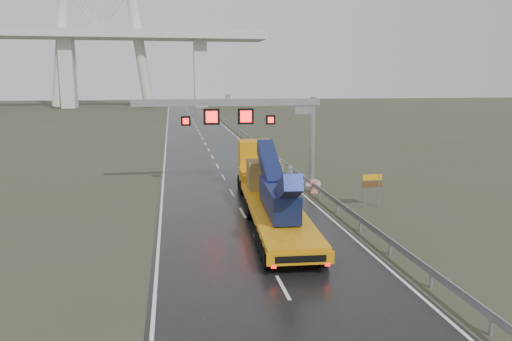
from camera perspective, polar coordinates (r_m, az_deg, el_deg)
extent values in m
plane|color=#353827|center=(23.19, 2.00, -11.32)|extent=(400.00, 400.00, 0.00)
cube|color=black|center=(61.86, -5.44, 2.36)|extent=(11.00, 200.00, 0.02)
cube|color=silver|center=(41.56, 6.36, -1.39)|extent=(1.20, 1.20, 0.30)
cylinder|color=gray|center=(41.00, 6.45, 3.34)|extent=(0.48, 0.48, 7.20)
cube|color=gray|center=(39.39, -3.24, 7.78)|extent=(14.80, 0.55, 0.55)
cube|color=gray|center=(40.55, 5.44, 7.11)|extent=(1.40, 0.35, 0.90)
cube|color=gray|center=(39.37, -3.24, 8.43)|extent=(0.35, 0.35, 0.35)
cube|color=black|center=(39.28, -5.11, 6.14)|extent=(1.25, 0.25, 1.25)
cube|color=#FF0C0C|center=(39.14, -5.09, 6.12)|extent=(0.90, 0.02, 0.90)
cube|color=black|center=(39.58, -1.18, 6.21)|extent=(1.25, 0.25, 1.25)
cube|color=#FF0C0C|center=(39.45, -1.15, 6.19)|extent=(0.90, 0.02, 0.90)
cube|color=black|center=(39.20, -8.03, 5.63)|extent=(0.75, 0.25, 0.75)
cube|color=#FF0C0C|center=(39.06, -8.02, 5.61)|extent=(0.54, 0.02, 0.54)
cube|color=black|center=(39.95, 1.67, 5.81)|extent=(0.75, 0.25, 0.75)
cube|color=#FF0C0C|center=(39.81, 1.71, 5.80)|extent=(0.54, 0.02, 0.54)
cube|color=silver|center=(164.01, -20.70, 10.38)|extent=(4.00, 6.00, 21.00)
cube|color=silver|center=(161.39, -6.37, 10.98)|extent=(4.00, 6.00, 21.00)
cube|color=#DAA10C|center=(29.02, 2.27, -4.58)|extent=(3.75, 14.63, 0.36)
cube|color=#DAA10C|center=(22.13, 5.11, -10.00)|extent=(3.00, 0.30, 0.57)
cube|color=black|center=(22.06, 5.15, -10.07)|extent=(2.27, 0.16, 0.31)
cube|color=#FF0505|center=(21.98, 2.04, -10.98)|extent=(0.23, 0.05, 0.12)
cube|color=#FF0505|center=(22.43, 8.17, -10.64)|extent=(0.23, 0.05, 0.12)
cube|color=#DAA10C|center=(36.32, 0.51, -0.86)|extent=(2.76, 1.40, 0.52)
cube|color=#DAA10C|center=(37.99, 0.22, -0.76)|extent=(2.87, 3.26, 1.24)
cube|color=#DAA10C|center=(39.59, -0.08, 1.52)|extent=(2.70, 2.22, 2.69)
cube|color=black|center=(40.59, -0.24, 2.18)|extent=(2.38, 0.19, 1.24)
cube|color=navy|center=(27.79, 2.60, -3.17)|extent=(1.81, 6.28, 1.45)
cube|color=navy|center=(31.05, 1.60, 0.61)|extent=(1.37, 5.75, 2.64)
cube|color=navy|center=(25.09, 3.51, -2.47)|extent=(1.17, 4.15, 2.50)
cylinder|color=gray|center=(27.68, 3.89, -1.26)|extent=(0.33, 0.33, 1.66)
cube|color=olive|center=(33.97, 0.96, -0.44)|extent=(2.41, 2.41, 1.86)
cylinder|color=black|center=(24.79, 3.86, -8.61)|extent=(3.06, 1.21, 1.03)
cylinder|color=black|center=(31.64, 1.58, -4.38)|extent=(3.06, 1.21, 1.03)
cylinder|color=black|center=(39.73, -0.05, -1.25)|extent=(2.86, 1.30, 1.14)
cylinder|color=gray|center=(34.41, 12.34, -2.30)|extent=(0.08, 0.08, 2.33)
cylinder|color=gray|center=(34.78, 13.83, -2.23)|extent=(0.08, 0.08, 2.33)
cube|color=#F8A80D|center=(34.40, 13.16, -0.76)|extent=(1.36, 0.11, 0.39)
cube|color=#513217|center=(34.50, 13.12, -1.55)|extent=(1.36, 0.11, 0.44)
cube|color=red|center=(38.36, 6.68, -1.86)|extent=(0.65, 0.47, 0.99)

